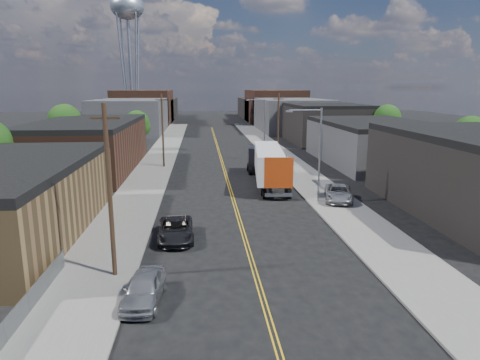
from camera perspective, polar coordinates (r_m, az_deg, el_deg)
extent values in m
plane|color=black|center=(74.58, -2.85, 3.88)|extent=(260.00, 260.00, 0.00)
cube|color=gold|center=(59.79, -2.23, 1.81)|extent=(0.32, 120.00, 0.01)
cube|color=slate|center=(60.04, -11.33, 1.69)|extent=(5.00, 140.00, 0.15)
cube|color=slate|center=(61.01, 6.72, 2.01)|extent=(5.00, 140.00, 0.15)
cube|color=#43271B|center=(60.13, -19.64, 4.06)|extent=(12.00, 26.00, 6.00)
cube|color=black|center=(59.79, -19.87, 7.19)|extent=(12.00, 26.00, 0.60)
cube|color=navy|center=(39.03, 22.76, 0.62)|extent=(0.30, 20.00, 0.80)
cube|color=#333335|center=(65.27, 17.43, 4.58)|extent=(14.00, 24.00, 5.50)
cube|color=black|center=(64.97, 17.60, 7.24)|extent=(14.00, 24.00, 0.60)
cube|color=black|center=(89.62, 11.09, 7.33)|extent=(14.00, 22.00, 7.00)
cube|color=black|center=(89.39, 11.19, 9.75)|extent=(14.00, 22.00, 0.60)
cube|color=#333335|center=(110.25, -14.24, 8.32)|extent=(16.00, 30.00, 8.00)
cube|color=#333335|center=(111.36, 6.78, 8.64)|extent=(16.00, 30.00, 8.00)
cube|color=#43271B|center=(134.92, -12.64, 9.47)|extent=(16.00, 26.00, 10.00)
cube|color=#43271B|center=(135.83, 4.59, 9.74)|extent=(16.00, 26.00, 10.00)
cube|color=black|center=(154.83, -11.69, 9.28)|extent=(16.00, 40.00, 7.00)
cube|color=black|center=(155.62, 3.31, 9.52)|extent=(16.00, 40.00, 7.00)
cylinder|color=gray|center=(125.24, -14.38, 13.78)|extent=(0.80, 0.80, 30.00)
cylinder|color=gray|center=(123.78, -15.33, 13.75)|extent=(1.94, 1.94, 29.98)
cylinder|color=gray|center=(123.24, -13.67, 13.85)|extent=(1.94, 1.94, 29.98)
cylinder|color=gray|center=(127.25, -15.06, 13.71)|extent=(1.94, 1.94, 29.98)
cylinder|color=gray|center=(126.72, -13.44, 13.80)|extent=(1.94, 1.94, 29.98)
ellipsoid|color=#9EA8B2|center=(126.95, -14.81, 21.46)|extent=(9.00, 9.00, 6.75)
cylinder|color=gray|center=(40.77, 10.58, 3.12)|extent=(0.18, 0.18, 9.00)
cylinder|color=gray|center=(39.94, 8.72, 9.21)|extent=(3.00, 0.12, 0.12)
cube|color=gray|center=(39.61, 6.58, 9.10)|extent=(0.60, 0.25, 0.18)
cylinder|color=gray|center=(74.82, 3.29, 7.38)|extent=(0.18, 0.18, 9.00)
cylinder|color=gray|center=(74.37, 2.17, 10.68)|extent=(3.00, 0.12, 0.12)
cube|color=gray|center=(74.20, 1.00, 10.60)|extent=(0.60, 0.25, 0.18)
cylinder|color=black|center=(24.96, -16.97, -1.77)|extent=(0.26, 0.26, 10.00)
cube|color=black|center=(24.33, -17.59, 7.88)|extent=(1.60, 0.12, 0.12)
cylinder|color=black|center=(59.23, -10.27, 6.41)|extent=(0.26, 0.26, 10.00)
cube|color=black|center=(58.97, -10.43, 10.47)|extent=(1.60, 0.12, 0.12)
cylinder|color=black|center=(63.01, 5.10, 6.90)|extent=(0.26, 0.26, 10.00)
cube|color=black|center=(62.77, 5.17, 10.71)|extent=(1.60, 0.12, 0.12)
cube|color=slate|center=(21.72, -28.76, -17.43)|extent=(0.02, 16.00, 1.20)
cube|color=slate|center=(21.45, -28.93, -16.02)|extent=(0.05, 16.00, 0.05)
cylinder|color=black|center=(72.35, -22.11, 4.54)|extent=(0.36, 0.36, 4.50)
sphere|color=#1B3E11|center=(72.01, -22.34, 7.38)|extent=(5.04, 5.04, 5.04)
sphere|color=#1B3E11|center=(72.19, -21.76, 6.72)|extent=(3.96, 3.96, 3.96)
sphere|color=#1B3E11|center=(71.82, -22.77, 6.83)|extent=(3.60, 3.60, 3.60)
cylinder|color=black|center=(77.03, -13.44, 5.24)|extent=(0.36, 0.36, 3.75)
sphere|color=#1B3E11|center=(76.74, -13.55, 7.46)|extent=(4.20, 4.20, 4.20)
sphere|color=#1B3E11|center=(77.01, -13.05, 6.94)|extent=(3.30, 3.30, 3.30)
sphere|color=#1B3E11|center=(76.46, -13.95, 7.03)|extent=(3.00, 3.00, 3.00)
cylinder|color=black|center=(60.37, 28.06, 2.40)|extent=(0.36, 0.36, 4.00)
sphere|color=#1B3E11|center=(59.98, 28.37, 5.41)|extent=(4.48, 4.48, 4.48)
sphere|color=#1B3E11|center=(60.64, 28.61, 4.68)|extent=(3.52, 3.52, 3.52)
sphere|color=#1B3E11|center=(59.43, 28.12, 4.84)|extent=(3.20, 3.20, 3.20)
cylinder|color=black|center=(81.27, 18.87, 5.44)|extent=(0.36, 0.36, 4.25)
sphere|color=#1B3E11|center=(80.98, 19.04, 7.83)|extent=(4.76, 4.76, 4.76)
sphere|color=#1B3E11|center=(81.56, 19.30, 7.24)|extent=(3.74, 3.74, 3.74)
sphere|color=#1B3E11|center=(80.45, 18.80, 7.40)|extent=(3.40, 3.40, 3.40)
cube|color=silver|center=(47.48, 3.80, 2.46)|extent=(4.10, 13.02, 2.99)
cube|color=#AB350D|center=(41.28, 5.19, 0.96)|extent=(2.79, 0.41, 3.01)
cube|color=gray|center=(41.76, 5.13, -1.99)|extent=(2.68, 0.87, 0.25)
cube|color=black|center=(55.37, 2.51, 2.70)|extent=(3.01, 3.67, 3.31)
cylinder|color=black|center=(43.11, 4.80, -1.60)|extent=(2.87, 1.35, 1.07)
cylinder|color=black|center=(55.56, 2.50, 1.56)|extent=(2.76, 1.34, 1.07)
imported|color=#9A9C9F|center=(23.06, -12.67, -13.90)|extent=(2.22, 4.65, 1.53)
imported|color=#7A6C50|center=(32.24, -8.47, -6.25)|extent=(1.47, 4.05, 1.33)
imported|color=black|center=(31.44, -8.57, -6.57)|extent=(2.74, 5.52, 1.50)
imported|color=#A1A2A6|center=(42.10, 13.00, -1.70)|extent=(3.81, 5.89, 1.51)
imported|color=black|center=(62.17, 5.26, 3.06)|extent=(2.79, 5.02, 1.61)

